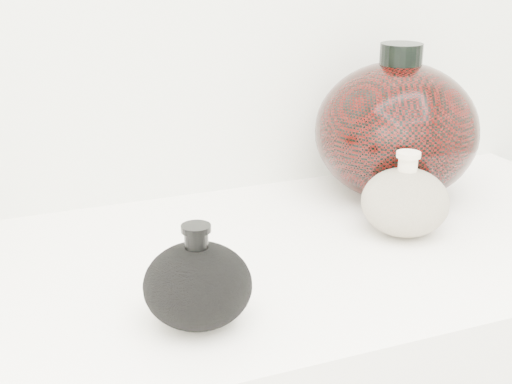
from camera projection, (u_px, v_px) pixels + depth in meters
name	position (u px, v px, depth m)	size (l,w,h in m)	color
black_gourd_vase	(198.00, 284.00, 0.74)	(0.14, 0.14, 0.11)	black
cream_gourd_vase	(405.00, 201.00, 0.96)	(0.14, 0.14, 0.12)	#B9A991
right_round_pot	(396.00, 130.00, 1.09)	(0.32, 0.32, 0.24)	black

